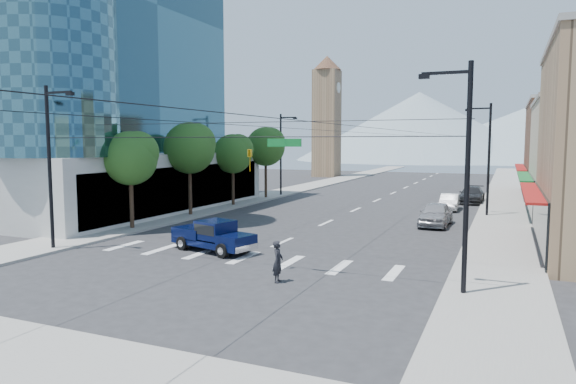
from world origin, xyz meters
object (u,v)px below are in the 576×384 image
(pickup_truck, at_px, (213,235))
(parked_car_near, at_px, (436,214))
(parked_car_far, at_px, (472,195))
(pedestrian, at_px, (278,262))
(parked_car_mid, at_px, (449,202))

(pickup_truck, xyz_separation_m, parked_car_near, (10.10, 13.61, -0.06))
(parked_car_far, bearing_deg, pickup_truck, -110.26)
(pedestrian, bearing_deg, parked_car_mid, -18.34)
(pedestrian, bearing_deg, parked_car_far, -19.08)
(pedestrian, distance_m, parked_car_mid, 27.51)
(pickup_truck, xyz_separation_m, pedestrian, (5.83, -4.27, 0.00))
(pedestrian, xyz_separation_m, parked_car_near, (4.26, 17.88, -0.06))
(pickup_truck, bearing_deg, parked_car_near, 68.99)
(pickup_truck, relative_size, parked_car_near, 1.09)
(pickup_truck, height_order, pedestrian, pedestrian)
(parked_car_near, xyz_separation_m, parked_car_mid, (0.00, 9.30, -0.13))
(pickup_truck, bearing_deg, parked_car_mid, 81.78)
(pickup_truck, relative_size, parked_car_far, 0.99)
(pedestrian, bearing_deg, parked_car_near, -22.83)
(parked_car_mid, height_order, parked_car_far, parked_car_far)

